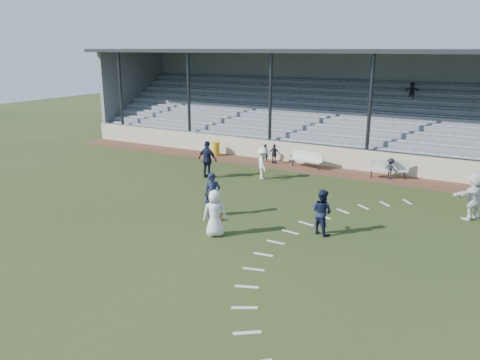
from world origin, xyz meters
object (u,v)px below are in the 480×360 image
(bench_left, at_px, (306,158))
(player_navy_lead, at_px, (212,195))
(football, at_px, (219,218))
(player_white_lead, at_px, (215,213))
(trash_bin, at_px, (215,149))
(bench_right, at_px, (389,167))

(bench_left, height_order, player_navy_lead, player_navy_lead)
(football, height_order, player_white_lead, player_white_lead)
(trash_bin, xyz_separation_m, player_white_lead, (7.01, -11.26, 0.42))
(trash_bin, xyz_separation_m, player_navy_lead, (5.81, -9.52, 0.46))
(trash_bin, relative_size, player_white_lead, 0.49)
(bench_right, relative_size, player_white_lead, 1.16)
(bench_right, distance_m, football, 10.81)
(bench_right, relative_size, trash_bin, 2.36)
(football, xyz_separation_m, player_navy_lead, (-0.50, 0.35, 0.79))
(trash_bin, bearing_deg, player_navy_lead, -58.59)
(bench_left, distance_m, bench_right, 4.64)
(bench_left, xyz_separation_m, trash_bin, (-6.23, 0.10, -0.14))
(bench_right, height_order, player_navy_lead, player_navy_lead)
(bench_right, bearing_deg, player_navy_lead, -138.15)
(bench_left, distance_m, football, 9.78)
(trash_bin, bearing_deg, bench_left, -0.96)
(bench_left, xyz_separation_m, bench_right, (4.64, 0.03, 0.00))
(bench_left, height_order, bench_right, same)
(bench_left, relative_size, bench_right, 1.01)
(trash_bin, bearing_deg, bench_right, -0.40)
(bench_left, relative_size, player_white_lead, 1.17)
(bench_right, distance_m, player_navy_lead, 10.72)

